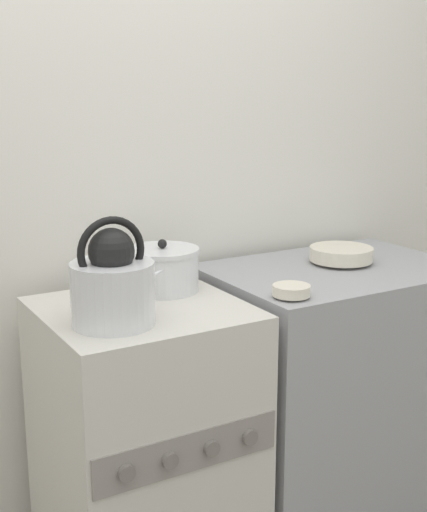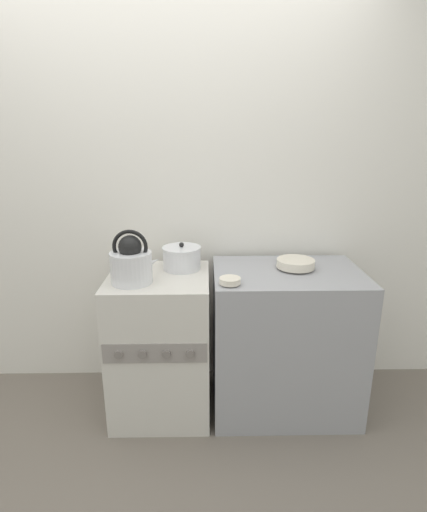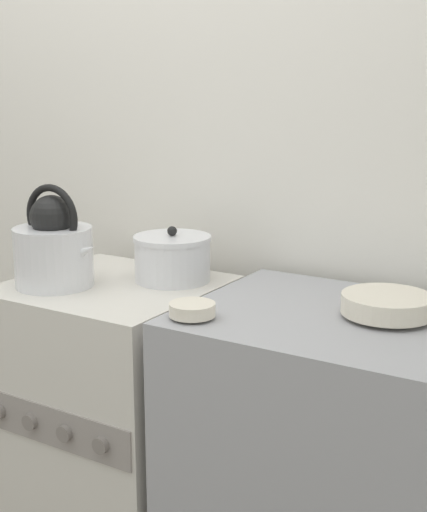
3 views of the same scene
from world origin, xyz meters
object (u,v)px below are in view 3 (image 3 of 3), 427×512
object	(u,v)px
kettle	(54,248)
stove	(117,421)
small_ceramic_bowl	(192,310)
enamel_bowl	(387,305)
cooking_pot	(172,258)

from	to	relation	value
kettle	stove	bearing A→B (deg)	38.02
kettle	small_ceramic_bowl	size ratio (longest dim) A/B	2.62
enamel_bowl	small_ceramic_bowl	size ratio (longest dim) A/B	1.96
cooking_pot	small_ceramic_bowl	bearing A→B (deg)	-48.76
stove	enamel_bowl	world-z (taller)	enamel_bowl
stove	small_ceramic_bowl	world-z (taller)	small_ceramic_bowl
stove	small_ceramic_bowl	bearing A→B (deg)	-24.72
stove	cooking_pot	world-z (taller)	cooking_pot
small_ceramic_bowl	kettle	bearing A→B (deg)	170.91
kettle	cooking_pot	xyz separation A→B (m)	(0.25, 0.22, -0.04)
cooking_pot	enamel_bowl	bearing A→B (deg)	-5.08
enamel_bowl	small_ceramic_bowl	bearing A→B (deg)	-148.18
kettle	cooking_pot	bearing A→B (deg)	40.99
stove	kettle	size ratio (longest dim) A/B	2.97
cooking_pot	kettle	bearing A→B (deg)	-139.01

